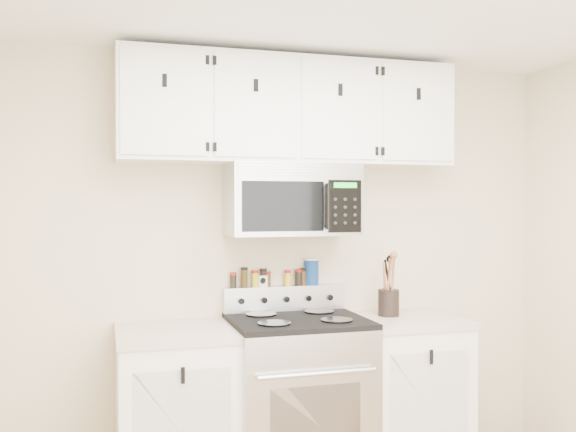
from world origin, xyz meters
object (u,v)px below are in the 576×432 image
at_px(salt_canister, 311,272).
at_px(range, 298,398).
at_px(microwave, 292,199).
at_px(utensil_crock, 389,300).

bearing_deg(salt_canister, range, -121.94).
height_order(microwave, utensil_crock, microwave).
bearing_deg(utensil_crock, salt_canister, 154.84).
height_order(microwave, salt_canister, microwave).
bearing_deg(range, utensil_crock, 7.58).
height_order(range, utensil_crock, utensil_crock).
distance_m(range, microwave, 1.15).
distance_m(microwave, salt_canister, 0.50).
xyz_separation_m(range, utensil_crock, (0.61, 0.08, 0.53)).
xyz_separation_m(range, salt_canister, (0.18, 0.28, 0.70)).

